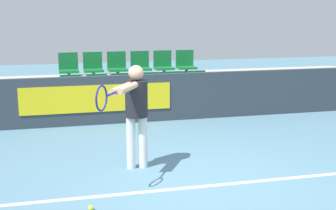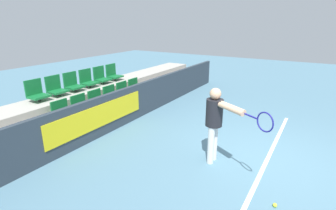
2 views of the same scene
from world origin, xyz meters
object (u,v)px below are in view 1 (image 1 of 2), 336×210
(stadium_chair_2, at_px, (124,88))
(stadium_chair_9, at_px, (141,65))
(stadium_chair_5, at_px, (197,85))
(stadium_chair_0, at_px, (71,90))
(stadium_chair_8, at_px, (117,65))
(stadium_chair_3, at_px, (149,87))
(stadium_chair_10, at_px, (163,64))
(stadium_chair_1, at_px, (98,89))
(stadium_chair_11, at_px, (186,63))
(stadium_chair_4, at_px, (173,86))
(tennis_player, at_px, (135,106))
(stadium_chair_6, at_px, (69,67))
(stadium_chair_7, at_px, (93,66))

(stadium_chair_2, relative_size, stadium_chair_9, 1.00)
(stadium_chair_5, xyz_separation_m, stadium_chair_9, (-1.13, 0.94, 0.40))
(stadium_chair_0, xyz_separation_m, stadium_chair_8, (1.13, 0.94, 0.40))
(stadium_chair_3, xyz_separation_m, stadium_chair_5, (1.13, 0.00, 0.00))
(stadium_chair_8, bearing_deg, stadium_chair_5, -28.87)
(stadium_chair_9, xyz_separation_m, stadium_chair_10, (0.57, 0.00, 0.00))
(stadium_chair_0, xyz_separation_m, stadium_chair_3, (1.70, 0.00, 0.00))
(stadium_chair_5, height_order, stadium_chair_8, stadium_chair_8)
(stadium_chair_1, xyz_separation_m, stadium_chair_10, (1.70, 0.94, 0.40))
(stadium_chair_2, bearing_deg, stadium_chair_11, 28.87)
(stadium_chair_1, relative_size, stadium_chair_3, 1.00)
(stadium_chair_11, bearing_deg, stadium_chair_1, -157.53)
(stadium_chair_3, bearing_deg, stadium_chair_0, 180.00)
(stadium_chair_5, height_order, stadium_chair_10, stadium_chair_10)
(stadium_chair_1, xyz_separation_m, stadium_chair_11, (2.27, 0.94, 0.40))
(stadium_chair_4, bearing_deg, stadium_chair_10, 90.00)
(stadium_chair_9, relative_size, stadium_chair_11, 1.00)
(stadium_chair_4, xyz_separation_m, stadium_chair_8, (-1.13, 0.94, 0.40))
(stadium_chair_0, relative_size, stadium_chair_9, 1.00)
(stadium_chair_2, distance_m, tennis_player, 3.62)
(stadium_chair_3, distance_m, stadium_chair_9, 1.02)
(stadium_chair_1, height_order, tennis_player, tennis_player)
(stadium_chair_4, distance_m, stadium_chair_6, 2.48)
(stadium_chair_2, bearing_deg, stadium_chair_7, 121.15)
(stadium_chair_0, height_order, stadium_chair_2, same)
(stadium_chair_2, distance_m, stadium_chair_6, 1.52)
(stadium_chair_5, bearing_deg, stadium_chair_1, 180.00)
(stadium_chair_5, distance_m, stadium_chair_7, 2.48)
(stadium_chair_1, height_order, stadium_chair_4, same)
(stadium_chair_1, relative_size, stadium_chair_2, 1.00)
(stadium_chair_0, distance_m, stadium_chair_2, 1.13)
(stadium_chair_8, distance_m, stadium_chair_10, 1.13)
(stadium_chair_0, relative_size, stadium_chair_3, 1.00)
(stadium_chair_0, height_order, stadium_chair_8, stadium_chair_8)
(stadium_chair_5, bearing_deg, stadium_chair_7, 157.53)
(stadium_chair_0, distance_m, stadium_chair_3, 1.70)
(stadium_chair_4, xyz_separation_m, tennis_player, (-1.52, -3.58, 0.34))
(stadium_chair_2, bearing_deg, stadium_chair_9, 58.85)
(stadium_chair_2, xyz_separation_m, stadium_chair_3, (0.57, 0.00, 0.00))
(stadium_chair_4, relative_size, stadium_chair_7, 1.00)
(stadium_chair_7, height_order, tennis_player, tennis_player)
(stadium_chair_7, distance_m, stadium_chair_8, 0.57)
(stadium_chair_3, bearing_deg, stadium_chair_10, 58.85)
(tennis_player, bearing_deg, stadium_chair_9, 108.52)
(stadium_chair_2, height_order, stadium_chair_5, same)
(stadium_chair_3, bearing_deg, stadium_chair_9, 90.00)
(stadium_chair_2, distance_m, stadium_chair_3, 0.57)
(stadium_chair_3, bearing_deg, stadium_chair_2, 180.00)
(stadium_chair_4, bearing_deg, stadium_chair_11, 58.85)
(tennis_player, bearing_deg, stadium_chair_2, 114.29)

